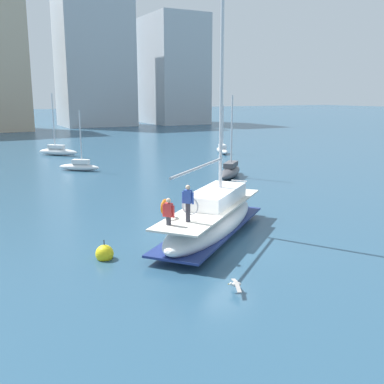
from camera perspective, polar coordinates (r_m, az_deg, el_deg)
name	(u,v)px	position (r m, az deg, el deg)	size (l,w,h in m)	color
ground_plane	(221,245)	(20.86, 3.65, -6.62)	(400.00, 400.00, 0.00)	#284C66
main_sailboat	(212,218)	(21.89, 2.53, -3.22)	(8.94, 7.95, 12.92)	white
moored_sloop_near	(222,149)	(52.79, 3.78, 5.33)	(2.15, 4.04, 5.46)	silver
moored_sloop_far	(58,151)	(53.12, -16.44, 4.97)	(4.14, 4.10, 6.75)	white
moored_catamaran	(79,166)	(41.90, -13.90, 3.20)	(3.49, 3.11, 5.31)	white
moored_cutter_left	(230,171)	(37.45, 4.78, 2.64)	(4.55, 4.49, 6.62)	#4C4C51
seagull	(236,284)	(16.11, 5.49, -11.41)	(0.56, 1.13, 0.17)	silver
mooring_buoy	(105,254)	(19.40, -10.89, -7.59)	(0.76, 0.76, 0.98)	yellow
waterfront_buildings	(28,67)	(97.40, -19.82, 14.48)	(82.77, 18.83, 27.41)	silver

